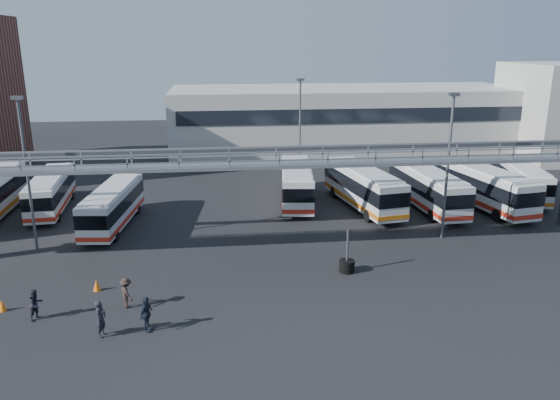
{
  "coord_description": "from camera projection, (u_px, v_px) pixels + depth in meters",
  "views": [
    {
      "loc": [
        -3.7,
        -28.0,
        13.56
      ],
      "look_at": [
        0.26,
        6.0,
        3.49
      ],
      "focal_mm": 35.0,
      "sensor_mm": 36.0,
      "label": 1
    }
  ],
  "objects": [
    {
      "name": "ground",
      "position": [
        288.0,
        289.0,
        30.92
      ],
      "size": [
        140.0,
        140.0,
        0.0
      ],
      "primitive_type": "plane",
      "color": "black",
      "rests_on": "ground"
    },
    {
      "name": "gantry",
      "position": [
        276.0,
        171.0,
        34.96
      ],
      "size": [
        51.4,
        5.15,
        7.1
      ],
      "color": "gray",
      "rests_on": "ground"
    },
    {
      "name": "warehouse",
      "position": [
        344.0,
        121.0,
        67.34
      ],
      "size": [
        42.0,
        14.0,
        8.0
      ],
      "primitive_type": "cube",
      "color": "#9E9E99",
      "rests_on": "ground"
    },
    {
      "name": "light_pole_left",
      "position": [
        26.0,
        166.0,
        35.15
      ],
      "size": [
        0.7,
        0.35,
        10.21
      ],
      "color": "#4C4F54",
      "rests_on": "ground"
    },
    {
      "name": "light_pole_mid",
      "position": [
        448.0,
        159.0,
        37.31
      ],
      "size": [
        0.7,
        0.35,
        10.21
      ],
      "color": "#4C4F54",
      "rests_on": "ground"
    },
    {
      "name": "light_pole_back",
      "position": [
        300.0,
        128.0,
        50.72
      ],
      "size": [
        0.7,
        0.35,
        10.21
      ],
      "color": "#4C4F54",
      "rests_on": "ground"
    },
    {
      "name": "bus_1",
      "position": [
        51.0,
        191.0,
        44.69
      ],
      "size": [
        3.12,
        10.13,
        3.03
      ],
      "rotation": [
        0.0,
        0.0,
        0.08
      ],
      "color": "silver",
      "rests_on": "ground"
    },
    {
      "name": "bus_2",
      "position": [
        113.0,
        205.0,
        40.82
      ],
      "size": [
        3.37,
        10.16,
        3.03
      ],
      "rotation": [
        0.0,
        0.0,
        -0.11
      ],
      "color": "silver",
      "rests_on": "ground"
    },
    {
      "name": "bus_5",
      "position": [
        297.0,
        182.0,
        46.92
      ],
      "size": [
        3.78,
        11.13,
        3.32
      ],
      "rotation": [
        0.0,
        0.0,
        -0.12
      ],
      "color": "silver",
      "rests_on": "ground"
    },
    {
      "name": "bus_6",
      "position": [
        363.0,
        186.0,
        45.34
      ],
      "size": [
        4.42,
        11.43,
        3.39
      ],
      "rotation": [
        0.0,
        0.0,
        0.17
      ],
      "color": "silver",
      "rests_on": "ground"
    },
    {
      "name": "bus_7",
      "position": [
        427.0,
        187.0,
        45.21
      ],
      "size": [
        3.19,
        10.97,
        3.29
      ],
      "rotation": [
        0.0,
        0.0,
        0.06
      ],
      "color": "silver",
      "rests_on": "ground"
    },
    {
      "name": "bus_8",
      "position": [
        483.0,
        186.0,
        45.46
      ],
      "size": [
        4.5,
        11.52,
        3.42
      ],
      "rotation": [
        0.0,
        0.0,
        0.17
      ],
      "color": "silver",
      "rests_on": "ground"
    },
    {
      "name": "bus_9",
      "position": [
        521.0,
        179.0,
        48.57
      ],
      "size": [
        4.29,
        10.23,
        3.03
      ],
      "rotation": [
        0.0,
        0.0,
        -0.2
      ],
      "color": "silver",
      "rests_on": "ground"
    },
    {
      "name": "pedestrian_a",
      "position": [
        101.0,
        319.0,
        25.73
      ],
      "size": [
        0.58,
        0.76,
        1.85
      ],
      "primitive_type": "imported",
      "rotation": [
        0.0,
        0.0,
        1.35
      ],
      "color": "black",
      "rests_on": "ground"
    },
    {
      "name": "pedestrian_b",
      "position": [
        36.0,
        304.0,
        27.36
      ],
      "size": [
        0.95,
        0.99,
        1.61
      ],
      "primitive_type": "imported",
      "rotation": [
        0.0,
        0.0,
        0.97
      ],
      "color": "black",
      "rests_on": "ground"
    },
    {
      "name": "pedestrian_c",
      "position": [
        126.0,
        293.0,
        28.55
      ],
      "size": [
        1.09,
        1.23,
        1.65
      ],
      "primitive_type": "imported",
      "rotation": [
        0.0,
        0.0,
        2.14
      ],
      "color": "black",
      "rests_on": "ground"
    },
    {
      "name": "pedestrian_d",
      "position": [
        146.0,
        314.0,
        26.19
      ],
      "size": [
        0.8,
        1.14,
        1.8
      ],
      "primitive_type": "imported",
      "rotation": [
        0.0,
        0.0,
        1.2
      ],
      "color": "#1C2332",
      "rests_on": "ground"
    },
    {
      "name": "cone_left",
      "position": [
        2.0,
        305.0,
        28.31
      ],
      "size": [
        0.46,
        0.46,
        0.63
      ],
      "primitive_type": "cone",
      "rotation": [
        0.0,
        0.0,
        -0.18
      ],
      "color": "orange",
      "rests_on": "ground"
    },
    {
      "name": "cone_right",
      "position": [
        97.0,
        285.0,
        30.63
      ],
      "size": [
        0.55,
        0.55,
        0.66
      ],
      "primitive_type": "cone",
      "rotation": [
        0.0,
        0.0,
        -0.43
      ],
      "color": "orange",
      "rests_on": "ground"
    },
    {
      "name": "tire_stack",
      "position": [
        347.0,
        265.0,
        33.06
      ],
      "size": [
        0.95,
        0.95,
        2.7
      ],
      "color": "black",
      "rests_on": "ground"
    }
  ]
}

